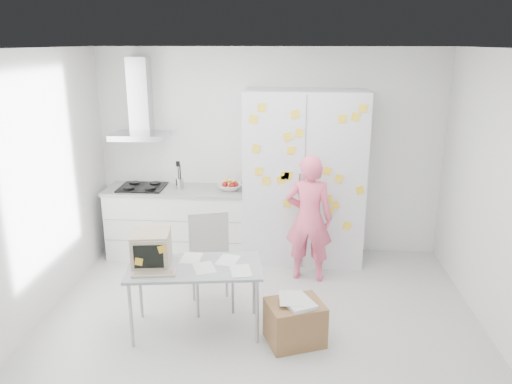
# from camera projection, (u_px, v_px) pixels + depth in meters

# --- Properties ---
(floor) EXTENTS (4.50, 4.00, 0.02)m
(floor) POSITION_uv_depth(u_px,v_px,m) (260.00, 326.00, 5.06)
(floor) COLOR silver
(floor) RESTS_ON ground
(walls) EXTENTS (4.52, 4.01, 2.70)m
(walls) POSITION_uv_depth(u_px,v_px,m) (264.00, 178.00, 5.35)
(walls) COLOR white
(walls) RESTS_ON ground
(ceiling) EXTENTS (4.50, 4.00, 0.02)m
(ceiling) POSITION_uv_depth(u_px,v_px,m) (260.00, 48.00, 4.27)
(ceiling) COLOR white
(ceiling) RESTS_ON walls
(counter_run) EXTENTS (1.84, 0.63, 1.28)m
(counter_run) POSITION_uv_depth(u_px,v_px,m) (178.00, 221.00, 6.62)
(counter_run) COLOR white
(counter_run) RESTS_ON ground
(range_hood) EXTENTS (0.70, 0.48, 1.01)m
(range_hood) POSITION_uv_depth(u_px,v_px,m) (140.00, 107.00, 6.35)
(range_hood) COLOR silver
(range_hood) RESTS_ON walls
(tall_cabinet) EXTENTS (1.50, 0.68, 2.20)m
(tall_cabinet) POSITION_uv_depth(u_px,v_px,m) (304.00, 178.00, 6.31)
(tall_cabinet) COLOR silver
(tall_cabinet) RESTS_ON ground
(person) EXTENTS (0.60, 0.43, 1.53)m
(person) POSITION_uv_depth(u_px,v_px,m) (309.00, 219.00, 5.85)
(person) COLOR #FC6284
(person) RESTS_ON ground
(desk) EXTENTS (1.35, 0.80, 1.02)m
(desk) POSITION_uv_depth(u_px,v_px,m) (167.00, 257.00, 4.78)
(desk) COLOR #93999C
(desk) RESTS_ON ground
(chair) EXTENTS (0.57, 0.57, 1.01)m
(chair) POSITION_uv_depth(u_px,v_px,m) (211.00, 255.00, 5.32)
(chair) COLOR #A5A5A3
(chair) RESTS_ON ground
(cardboard_box) EXTENTS (0.62, 0.56, 0.45)m
(cardboard_box) POSITION_uv_depth(u_px,v_px,m) (295.00, 322.00, 4.72)
(cardboard_box) COLOR olive
(cardboard_box) RESTS_ON ground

